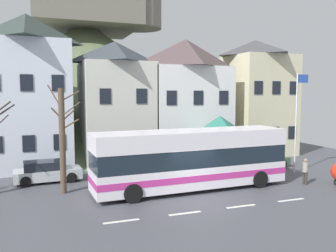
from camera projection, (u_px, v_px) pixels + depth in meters
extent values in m
cube|color=#474950|center=(201.00, 202.00, 18.26)|extent=(40.00, 60.00, 0.06)
cube|color=silver|center=(121.00, 221.00, 15.38)|extent=(1.60, 0.20, 0.01)
cube|color=silver|center=(185.00, 213.00, 16.40)|extent=(1.60, 0.20, 0.01)
cube|color=silver|center=(241.00, 206.00, 17.42)|extent=(1.60, 0.20, 0.01)
cube|color=silver|center=(291.00, 200.00, 18.44)|extent=(1.60, 0.20, 0.01)
cube|color=silver|center=(29.00, 105.00, 26.61)|extent=(5.92, 6.92, 9.27)
pyramid|color=#2F3A37|center=(26.00, 28.00, 26.08)|extent=(5.92, 6.92, 2.13)
cube|color=black|center=(29.00, 143.00, 23.57)|extent=(0.80, 0.06, 1.10)
cube|color=black|center=(60.00, 142.00, 24.24)|extent=(0.80, 0.06, 1.10)
cube|color=black|center=(27.00, 83.00, 23.19)|extent=(0.80, 0.06, 1.10)
cube|color=black|center=(58.00, 83.00, 23.86)|extent=(0.80, 0.06, 1.10)
cube|color=beige|center=(116.00, 113.00, 28.43)|extent=(5.34, 5.96, 7.93)
pyramid|color=#363C42|center=(115.00, 52.00, 27.98)|extent=(5.34, 5.96, 1.71)
cube|color=black|center=(106.00, 144.00, 25.35)|extent=(0.80, 0.06, 1.10)
cube|color=black|center=(142.00, 143.00, 26.26)|extent=(0.80, 0.06, 1.10)
cube|color=black|center=(105.00, 96.00, 25.03)|extent=(0.80, 0.06, 1.10)
cube|color=black|center=(142.00, 96.00, 25.94)|extent=(0.80, 0.06, 1.10)
cube|color=white|center=(186.00, 113.00, 30.02)|extent=(6.68, 5.02, 7.73)
pyramid|color=#504041|center=(186.00, 53.00, 29.55)|extent=(6.68, 5.02, 2.31)
cube|color=black|center=(172.00, 142.00, 27.07)|extent=(0.80, 0.06, 1.10)
cube|color=black|center=(198.00, 140.00, 27.82)|extent=(0.80, 0.06, 1.10)
cube|color=black|center=(223.00, 139.00, 28.58)|extent=(0.80, 0.06, 1.10)
cube|color=black|center=(172.00, 98.00, 26.75)|extent=(0.80, 0.06, 1.10)
cube|color=black|center=(198.00, 98.00, 27.51)|extent=(0.80, 0.06, 1.10)
cube|color=black|center=(224.00, 98.00, 28.27)|extent=(0.80, 0.06, 1.10)
cube|color=beige|center=(254.00, 105.00, 33.15)|extent=(5.34, 6.56, 8.93)
pyramid|color=#434348|center=(255.00, 48.00, 32.66)|extent=(5.34, 6.56, 1.51)
cube|color=black|center=(257.00, 134.00, 29.66)|extent=(0.80, 0.06, 1.10)
cube|color=black|center=(275.00, 133.00, 30.27)|extent=(0.80, 0.06, 1.10)
cube|color=black|center=(292.00, 132.00, 30.87)|extent=(0.80, 0.06, 1.10)
cube|color=black|center=(259.00, 88.00, 29.30)|extent=(0.80, 0.06, 1.10)
cube|color=black|center=(276.00, 88.00, 29.90)|extent=(0.80, 0.06, 1.10)
cube|color=black|center=(294.00, 88.00, 30.51)|extent=(0.80, 0.06, 1.10)
cone|color=#5A6648|center=(86.00, 79.00, 45.26)|extent=(42.59, 42.59, 14.68)
cube|color=slate|center=(84.00, 4.00, 44.39)|extent=(12.47, 12.47, 6.43)
cube|color=white|center=(191.00, 175.00, 20.47)|extent=(11.52, 3.02, 1.21)
cube|color=#BF338C|center=(191.00, 174.00, 20.47)|extent=(11.54, 3.04, 0.36)
cube|color=#19232D|center=(191.00, 156.00, 20.37)|extent=(11.42, 2.98, 1.02)
cube|color=white|center=(191.00, 139.00, 20.28)|extent=(11.52, 3.02, 0.96)
cube|color=#19232D|center=(272.00, 150.00, 22.53)|extent=(0.15, 2.16, 0.98)
cylinder|color=black|center=(236.00, 171.00, 23.11)|extent=(1.01, 0.32, 1.00)
cylinder|color=black|center=(260.00, 179.00, 20.83)|extent=(1.01, 0.32, 1.00)
cylinder|color=black|center=(121.00, 182.00, 20.18)|extent=(1.01, 0.32, 1.00)
cylinder|color=black|center=(133.00, 193.00, 17.90)|extent=(1.01, 0.32, 1.00)
cylinder|color=#473D33|center=(190.00, 151.00, 26.69)|extent=(0.14, 0.14, 2.40)
cylinder|color=#473D33|center=(228.00, 149.00, 27.82)|extent=(0.14, 0.14, 2.40)
cylinder|color=#473D33|center=(209.00, 159.00, 23.61)|extent=(0.14, 0.14, 2.40)
cylinder|color=#473D33|center=(252.00, 156.00, 24.73)|extent=(0.14, 0.14, 2.40)
pyramid|color=#2B7666|center=(220.00, 126.00, 25.53)|extent=(3.60, 3.60, 1.54)
cube|color=#325339|center=(260.00, 160.00, 26.85)|extent=(4.08, 2.06, 0.55)
cube|color=#1E232D|center=(258.00, 154.00, 26.74)|extent=(2.48, 1.76, 0.51)
cylinder|color=black|center=(269.00, 159.00, 28.10)|extent=(0.65, 0.23, 0.64)
cylinder|color=black|center=(282.00, 163.00, 26.40)|extent=(0.65, 0.23, 0.64)
cylinder|color=black|center=(239.00, 161.00, 27.32)|extent=(0.65, 0.23, 0.64)
cylinder|color=black|center=(251.00, 166.00, 25.62)|extent=(0.65, 0.23, 0.64)
cube|color=silver|center=(48.00, 174.00, 22.21)|extent=(4.12, 1.97, 0.63)
cube|color=#1E232D|center=(44.00, 165.00, 22.07)|extent=(2.50, 1.67, 0.53)
cylinder|color=black|center=(68.00, 172.00, 23.50)|extent=(0.65, 0.24, 0.64)
cylinder|color=black|center=(72.00, 178.00, 22.00)|extent=(0.65, 0.24, 0.64)
cylinder|color=black|center=(25.00, 176.00, 22.45)|extent=(0.65, 0.24, 0.64)
cylinder|color=black|center=(26.00, 182.00, 20.94)|extent=(0.65, 0.24, 0.64)
cylinder|color=#38332D|center=(306.00, 178.00, 21.51)|extent=(0.15, 0.15, 0.81)
cylinder|color=#38332D|center=(304.00, 177.00, 21.71)|extent=(0.15, 0.15, 0.81)
cylinder|color=gray|center=(305.00, 167.00, 21.55)|extent=(0.33, 0.33, 0.61)
sphere|color=#9E7A60|center=(306.00, 160.00, 21.51)|extent=(0.22, 0.22, 0.22)
cylinder|color=black|center=(270.00, 168.00, 24.20)|extent=(0.17, 0.17, 0.83)
cylinder|color=black|center=(268.00, 168.00, 24.39)|extent=(0.17, 0.17, 0.83)
cylinder|color=#512323|center=(269.00, 159.00, 24.23)|extent=(0.33, 0.33, 0.60)
sphere|color=tan|center=(270.00, 153.00, 24.20)|extent=(0.22, 0.22, 0.22)
cube|color=brown|center=(194.00, 159.00, 27.54)|extent=(1.59, 0.45, 0.08)
cube|color=brown|center=(192.00, 156.00, 27.73)|extent=(1.59, 0.06, 0.40)
cube|color=#2D2D33|center=(185.00, 162.00, 27.32)|extent=(0.08, 0.36, 0.45)
cube|color=#2D2D33|center=(202.00, 161.00, 27.80)|extent=(0.08, 0.36, 0.45)
cylinder|color=silver|center=(296.00, 124.00, 24.38)|extent=(0.10, 0.10, 6.91)
cube|color=#264CA5|center=(303.00, 79.00, 24.25)|extent=(0.90, 0.03, 0.56)
cylinder|color=brown|center=(62.00, 141.00, 19.46)|extent=(0.33, 0.33, 5.83)
cylinder|color=brown|center=(56.00, 113.00, 19.19)|extent=(0.61, 0.16, 0.67)
cylinder|color=brown|center=(70.00, 96.00, 19.49)|extent=(1.04, 0.28, 0.60)
cylinder|color=brown|center=(71.00, 109.00, 19.08)|extent=(1.00, 0.87, 0.85)
cylinder|color=brown|center=(68.00, 116.00, 19.37)|extent=(0.74, 0.25, 0.69)
cylinder|color=brown|center=(70.00, 124.00, 19.34)|extent=(0.94, 0.49, 0.64)
cylinder|color=brown|center=(63.00, 121.00, 19.74)|extent=(0.23, 0.84, 0.93)
cylinder|color=brown|center=(54.00, 96.00, 19.37)|extent=(0.76, 0.64, 1.29)
cylinder|color=#382D28|center=(1.00, 122.00, 19.83)|extent=(0.78, 0.98, 0.76)
cylinder|color=#382D28|center=(2.00, 108.00, 19.22)|extent=(1.03, 0.43, 0.80)
cylinder|color=#382D28|center=(4.00, 112.00, 19.75)|extent=(1.15, 0.82, 0.84)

